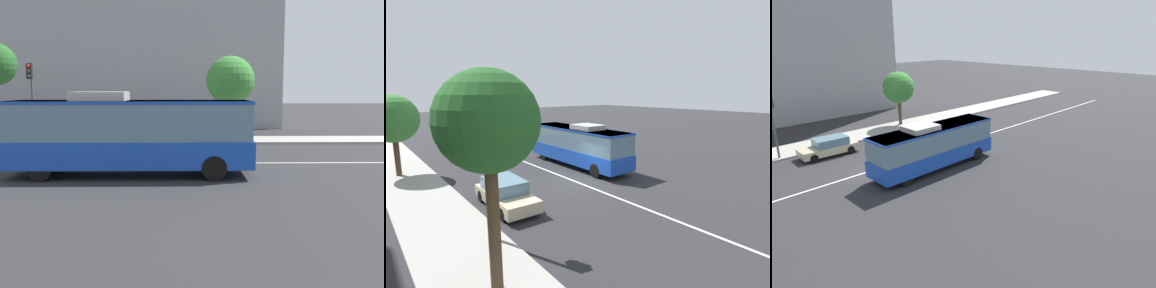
{
  "view_description": "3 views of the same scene",
  "coord_description": "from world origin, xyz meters",
  "views": [
    {
      "loc": [
        5.61,
        -20.19,
        3.61
      ],
      "look_at": [
        5.88,
        -3.68,
        1.43
      ],
      "focal_mm": 39.74,
      "sensor_mm": 36.0,
      "label": 1
    },
    {
      "loc": [
        -14.41,
        11.44,
        5.96
      ],
      "look_at": [
        3.61,
        -3.02,
        1.72
      ],
      "focal_mm": 26.88,
      "sensor_mm": 36.0,
      "label": 2
    },
    {
      "loc": [
        -11.71,
        -20.37,
        9.4
      ],
      "look_at": [
        5.61,
        -3.59,
        1.47
      ],
      "focal_mm": 31.1,
      "sensor_mm": 36.0,
      "label": 3
    }
  ],
  "objects": [
    {
      "name": "lane_centre_line",
      "position": [
        0.0,
        0.0,
        0.01
      ],
      "size": [
        76.0,
        0.16,
        0.01
      ],
      "primitive_type": "cube",
      "color": "silver",
      "rests_on": "ground_plane"
    },
    {
      "name": "street_tree_kerbside_centre",
      "position": [
        8.71,
        9.05,
        4.1
      ],
      "size": [
        3.31,
        3.31,
        5.78
      ],
      "color": "#4C3823",
      "rests_on": "ground_plane"
    },
    {
      "name": "ground_plane",
      "position": [
        0.0,
        0.0,
        0.0
      ],
      "size": [
        160.0,
        160.0,
        0.0
      ],
      "primitive_type": "plane",
      "color": "#28282B"
    },
    {
      "name": "traffic_light_mid_block",
      "position": [
        -4.18,
        7.18,
        3.56
      ],
      "size": [
        0.33,
        0.62,
        5.2
      ],
      "rotation": [
        0.0,
        0.0,
        -1.62
      ],
      "color": "#47474C",
      "rests_on": "ground_plane"
    },
    {
      "name": "transit_bus",
      "position": [
        3.32,
        -2.79,
        1.81
      ],
      "size": [
        10.01,
        2.52,
        3.46
      ],
      "rotation": [
        0.0,
        0.0,
        -0.0
      ],
      "color": "#1947B7",
      "rests_on": "ground_plane"
    },
    {
      "name": "sidewalk_kerb",
      "position": [
        0.0,
        8.66,
        0.07
      ],
      "size": [
        80.0,
        3.52,
        0.14
      ],
      "primitive_type": "cube",
      "color": "#9E9B93",
      "rests_on": "ground_plane"
    },
    {
      "name": "sedan_beige",
      "position": [
        -0.91,
        5.45,
        0.72
      ],
      "size": [
        4.55,
        1.93,
        1.46
      ],
      "rotation": [
        0.0,
        0.0,
        3.11
      ],
      "color": "#C6B793",
      "rests_on": "ground_plane"
    }
  ]
}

